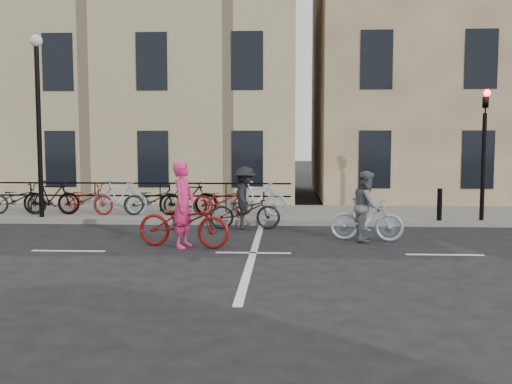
{
  "coord_description": "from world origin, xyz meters",
  "views": [
    {
      "loc": [
        0.69,
        -11.9,
        2.34
      ],
      "look_at": [
        -0.06,
        2.3,
        1.1
      ],
      "focal_mm": 40.0,
      "sensor_mm": 36.0,
      "label": 1
    }
  ],
  "objects_px": {
    "cyclist_pink": "(184,218)",
    "cyclist_dark": "(245,205)",
    "lamp_post": "(38,103)",
    "cyclist_grey": "(367,213)",
    "traffic_light": "(484,138)"
  },
  "relations": [
    {
      "from": "cyclist_pink",
      "to": "cyclist_dark",
      "type": "relative_size",
      "value": 1.16
    },
    {
      "from": "cyclist_pink",
      "to": "cyclist_dark",
      "type": "distance_m",
      "value": 2.96
    },
    {
      "from": "cyclist_pink",
      "to": "lamp_post",
      "type": "bearing_deg",
      "value": 65.08
    },
    {
      "from": "lamp_post",
      "to": "cyclist_grey",
      "type": "distance_m",
      "value": 9.92
    },
    {
      "from": "traffic_light",
      "to": "cyclist_pink",
      "type": "xyz_separation_m",
      "value": [
        -7.8,
        -3.73,
        -1.79
      ]
    },
    {
      "from": "cyclist_pink",
      "to": "cyclist_grey",
      "type": "relative_size",
      "value": 1.27
    },
    {
      "from": "cyclist_grey",
      "to": "lamp_post",
      "type": "bearing_deg",
      "value": 83.15
    },
    {
      "from": "cyclist_grey",
      "to": "cyclist_dark",
      "type": "bearing_deg",
      "value": 70.9
    },
    {
      "from": "cyclist_pink",
      "to": "traffic_light",
      "type": "bearing_deg",
      "value": -51.61
    },
    {
      "from": "traffic_light",
      "to": "cyclist_dark",
      "type": "bearing_deg",
      "value": -171.28
    },
    {
      "from": "traffic_light",
      "to": "cyclist_dark",
      "type": "height_order",
      "value": "traffic_light"
    },
    {
      "from": "cyclist_grey",
      "to": "cyclist_dark",
      "type": "height_order",
      "value": "cyclist_dark"
    },
    {
      "from": "traffic_light",
      "to": "lamp_post",
      "type": "relative_size",
      "value": 0.74
    },
    {
      "from": "lamp_post",
      "to": "cyclist_dark",
      "type": "bearing_deg",
      "value": -10.01
    },
    {
      "from": "cyclist_grey",
      "to": "cyclist_dark",
      "type": "relative_size",
      "value": 0.92
    }
  ]
}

